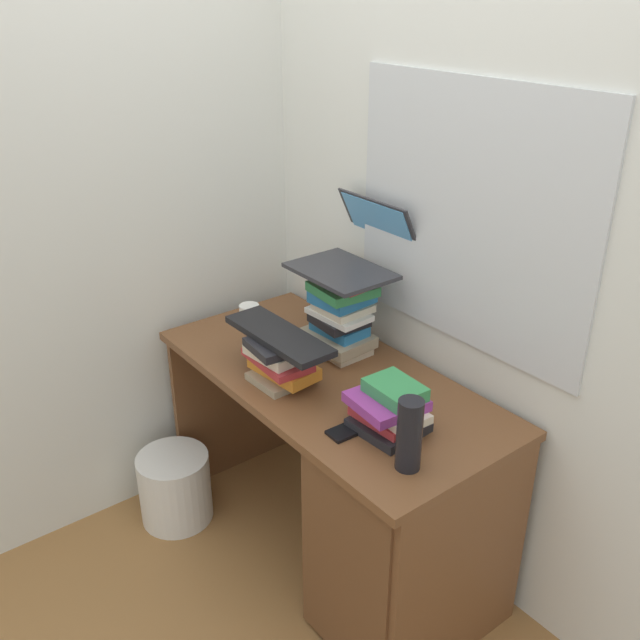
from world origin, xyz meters
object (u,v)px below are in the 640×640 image
laptop (358,253)px  desk (385,508)px  water_bottle (409,435)px  book_stack_tall (340,313)px  book_stack_keyboard_riser (280,360)px  mug (250,316)px  cell_phone (350,430)px  keyboard (279,335)px  book_stack_side (389,408)px  wastebasket (175,487)px  computer_mouse (372,398)px

laptop → desk: bearing=-28.4°
water_bottle → book_stack_tall: bearing=156.4°
book_stack_keyboard_riser → desk: bearing=16.8°
mug → cell_phone: 0.76m
keyboard → water_bottle: bearing=-0.4°
book_stack_tall → book_stack_keyboard_riser: 0.29m
book_stack_side → mug: book_stack_side is taller
keyboard → wastebasket: (-0.40, -0.24, -0.75)m
desk → wastebasket: desk is taller
desk → book_stack_keyboard_riser: book_stack_keyboard_riser is taller
mug → cell_phone: size_ratio=0.83×
laptop → book_stack_side: bearing=-29.9°
book_stack_tall → water_bottle: 0.68m
cell_phone → wastebasket: cell_phone is taller
desk → book_stack_tall: size_ratio=4.30×
book_stack_tall → water_bottle: bearing=-23.6°
book_stack_tall → laptop: size_ratio=0.83×
keyboard → cell_phone: keyboard is taller
computer_mouse → water_bottle: (0.30, -0.14, 0.09)m
computer_mouse → water_bottle: bearing=-24.5°
book_stack_keyboard_riser → book_stack_side: same height
water_bottle → book_stack_side: bearing=153.6°
mug → cell_phone: mug is taller
book_stack_tall → mug: (-0.35, -0.15, -0.10)m
desk → computer_mouse: bearing=166.8°
computer_mouse → book_stack_side: bearing=-22.2°
wastebasket → water_bottle: bearing=13.8°
water_bottle → keyboard: bearing=-179.3°
desk → book_stack_keyboard_riser: size_ratio=5.07×
laptop → cell_phone: 0.64m
wastebasket → desk: bearing=23.8°
desk → computer_mouse: 0.37m
keyboard → desk: bearing=15.2°
book_stack_tall → book_stack_keyboard_riser: book_stack_tall is taller
laptop → water_bottle: size_ratio=1.70×
desk → wastebasket: 0.91m
computer_mouse → cell_phone: computer_mouse is taller
book_stack_side → computer_mouse: book_stack_side is taller
laptop → cell_phone: size_ratio=2.63×
wastebasket → laptop: bearing=57.9°
laptop → cell_phone: bearing=-42.1°
laptop → mug: laptop is taller
book_stack_keyboard_riser → book_stack_side: 0.43m
book_stack_side → water_bottle: (0.16, -0.08, 0.03)m
mug → book_stack_tall: bearing=23.1°
laptop → keyboard: (0.03, -0.35, -0.19)m
book_stack_side → wastebasket: 1.10m
desk → laptop: bearing=151.6°
desk → laptop: (-0.43, 0.23, 0.69)m
book_stack_tall → computer_mouse: book_stack_tall is taller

